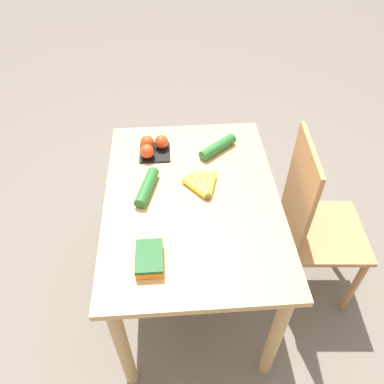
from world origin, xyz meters
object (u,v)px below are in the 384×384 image
Objects in this scene: banana_bunch at (203,185)px; carrot_bag at (149,258)px; chair at (313,225)px; cucumber_near at (147,187)px; tomato_pack at (152,147)px; cucumber_far at (218,147)px.

carrot_bag is (0.39, -0.24, 0.01)m from banana_bunch.
chair is 0.92m from carrot_bag.
carrot_bag is 0.68× the size of cucumber_near.
tomato_pack is at bearing -140.51° from banana_bunch.
tomato_pack is 0.67m from carrot_bag.
chair reaches higher than cucumber_near.
chair is at bearing 87.00° from cucumber_near.
carrot_bag is at bearing -0.81° from tomato_pack.
chair reaches higher than cucumber_far.
carrot_bag is 0.39m from cucumber_near.
tomato_pack is at bearing -92.27° from cucumber_far.
tomato_pack is 0.75× the size of cucumber_far.
chair is 5.94× the size of banana_bunch.
banana_bunch is 1.11× the size of tomato_pack.
banana_bunch is (-0.05, -0.57, 0.27)m from chair.
cucumber_far is (-0.27, 0.36, 0.00)m from cucumber_near.
chair is at bearing 56.15° from cucumber_far.
tomato_pack is at bearing 179.19° from carrot_bag.
cucumber_near is at bearing -89.50° from banana_bunch.
cucumber_near is (0.00, -0.26, 0.01)m from banana_bunch.
carrot_bag is at bearing -27.35° from cucumber_far.
tomato_pack is at bearing 174.98° from cucumber_near.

